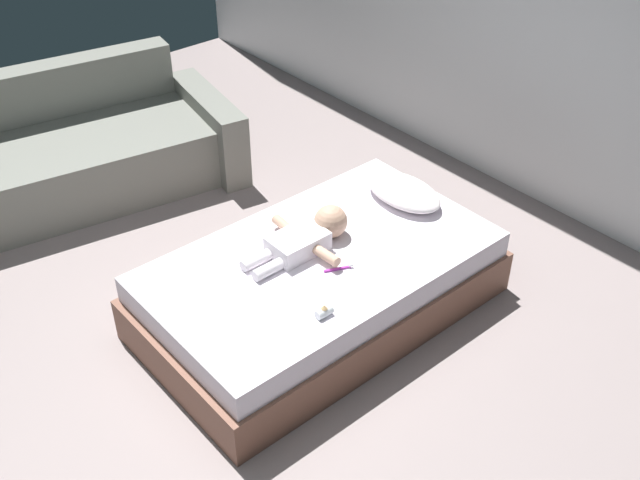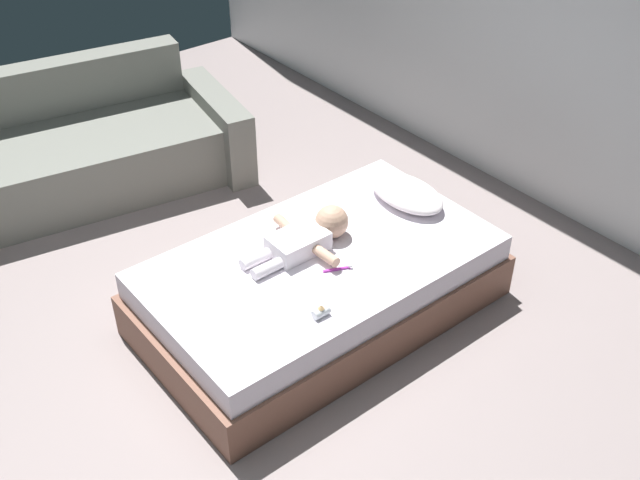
# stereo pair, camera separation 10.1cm
# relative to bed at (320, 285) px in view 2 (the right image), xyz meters

# --- Properties ---
(ground_plane) EXTENTS (8.00, 8.00, 0.00)m
(ground_plane) POSITION_rel_bed_xyz_m (0.16, -1.02, -0.20)
(ground_plane) COLOR gray
(wall_behind_bed) EXTENTS (8.00, 0.12, 2.87)m
(wall_behind_bed) POSITION_rel_bed_xyz_m (0.16, 1.98, 1.23)
(wall_behind_bed) COLOR silver
(wall_behind_bed) RESTS_ON ground_plane
(bed) EXTENTS (1.14, 1.98, 0.42)m
(bed) POSITION_rel_bed_xyz_m (0.00, 0.00, 0.00)
(bed) COLOR brown
(bed) RESTS_ON ground_plane
(pillow) EXTENTS (0.52, 0.31, 0.11)m
(pillow) POSITION_rel_bed_xyz_m (-0.09, 0.74, 0.27)
(pillow) COLOR white
(pillow) RESTS_ON bed
(baby) EXTENTS (0.53, 0.66, 0.19)m
(baby) POSITION_rel_bed_xyz_m (-0.10, 0.00, 0.28)
(baby) COLOR white
(baby) RESTS_ON bed
(toothbrush) EXTENTS (0.08, 0.15, 0.02)m
(toothbrush) POSITION_rel_bed_xyz_m (0.17, -0.01, 0.22)
(toothbrush) COLOR #B533B1
(toothbrush) RESTS_ON bed
(couch) EXTENTS (1.40, 2.25, 0.80)m
(couch) POSITION_rel_bed_xyz_m (-2.13, -0.42, 0.07)
(couch) COLOR slate
(couch) RESTS_ON ground_plane
(baby_bottle) EXTENTS (0.05, 0.09, 0.07)m
(baby_bottle) POSITION_rel_bed_xyz_m (0.39, -0.31, 0.24)
(baby_bottle) COLOR white
(baby_bottle) RESTS_ON bed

